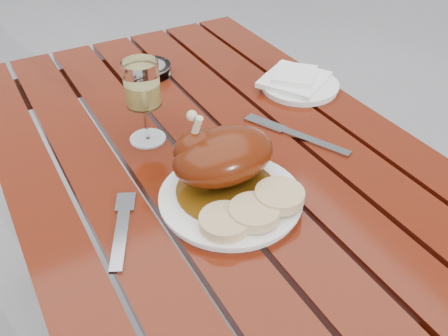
{
  "coord_description": "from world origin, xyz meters",
  "views": [
    {
      "loc": [
        -0.39,
        -0.78,
        1.34
      ],
      "look_at": [
        -0.03,
        -0.14,
        0.78
      ],
      "focal_mm": 40.0,
      "sensor_mm": 36.0,
      "label": 1
    }
  ],
  "objects_px": {
    "dinner_plate": "(231,199)",
    "ashtray": "(150,69)",
    "side_plate": "(300,85)",
    "wine_glass": "(144,103)",
    "table": "(207,262)"
  },
  "relations": [
    {
      "from": "wine_glass",
      "to": "ashtray",
      "type": "distance_m",
      "value": 0.31
    },
    {
      "from": "table",
      "to": "ashtray",
      "type": "distance_m",
      "value": 0.52
    },
    {
      "from": "dinner_plate",
      "to": "ashtray",
      "type": "bearing_deg",
      "value": 82.83
    },
    {
      "from": "dinner_plate",
      "to": "wine_glass",
      "type": "xyz_separation_m",
      "value": [
        -0.05,
        0.26,
        0.08
      ]
    },
    {
      "from": "table",
      "to": "dinner_plate",
      "type": "xyz_separation_m",
      "value": [
        -0.05,
        -0.2,
        0.38
      ]
    },
    {
      "from": "dinner_plate",
      "to": "ashtray",
      "type": "xyz_separation_m",
      "value": [
        0.07,
        0.54,
        0.01
      ]
    },
    {
      "from": "table",
      "to": "wine_glass",
      "type": "xyz_separation_m",
      "value": [
        -0.1,
        0.06,
        0.46
      ]
    },
    {
      "from": "dinner_plate",
      "to": "wine_glass",
      "type": "height_order",
      "value": "wine_glass"
    },
    {
      "from": "side_plate",
      "to": "ashtray",
      "type": "xyz_separation_m",
      "value": [
        -0.29,
        0.25,
        0.01
      ]
    },
    {
      "from": "table",
      "to": "ashtray",
      "type": "xyz_separation_m",
      "value": [
        0.02,
        0.34,
        0.39
      ]
    },
    {
      "from": "wine_glass",
      "to": "ashtray",
      "type": "xyz_separation_m",
      "value": [
        0.12,
        0.28,
        -0.08
      ]
    },
    {
      "from": "side_plate",
      "to": "ashtray",
      "type": "bearing_deg",
      "value": 139.48
    },
    {
      "from": "table",
      "to": "ashtray",
      "type": "height_order",
      "value": "ashtray"
    },
    {
      "from": "table",
      "to": "wine_glass",
      "type": "relative_size",
      "value": 6.74
    },
    {
      "from": "table",
      "to": "wine_glass",
      "type": "distance_m",
      "value": 0.48
    }
  ]
}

